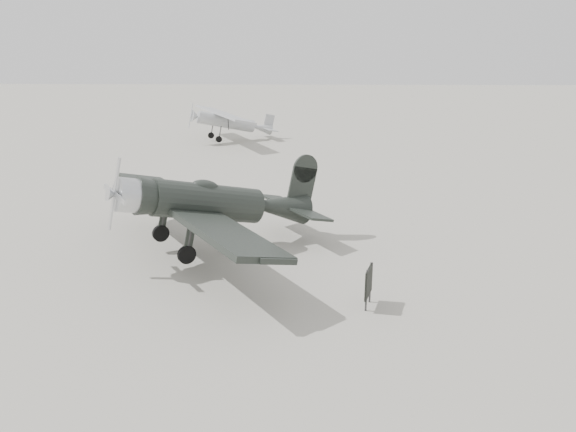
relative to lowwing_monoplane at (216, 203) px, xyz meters
The scene contains 4 objects.
ground 5.11m from the lowwing_monoplane, 30.17° to the right, with size 160.00×160.00×0.00m, color #9F9D8D.
lowwing_monoplane is the anchor object (origin of this frame).
highwing_monoplane 23.94m from the lowwing_monoplane, 96.01° to the left, with size 7.40×9.36×2.76m.
sign_board 6.97m from the lowwing_monoplane, 39.48° to the right, with size 0.34×0.91×1.35m.
Camera 1 is at (-0.83, -17.82, 8.05)m, focal length 35.00 mm.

